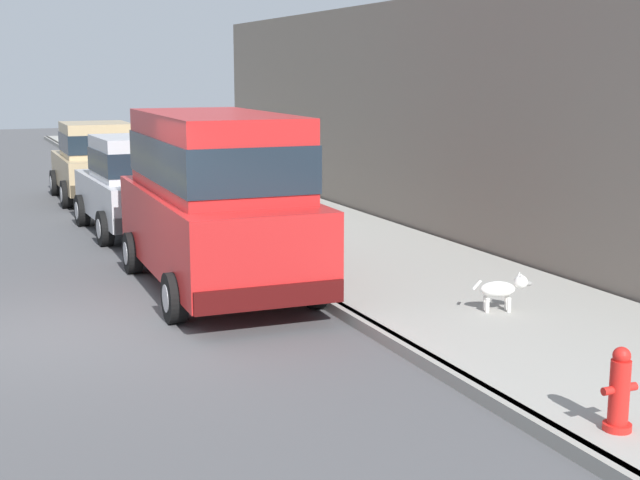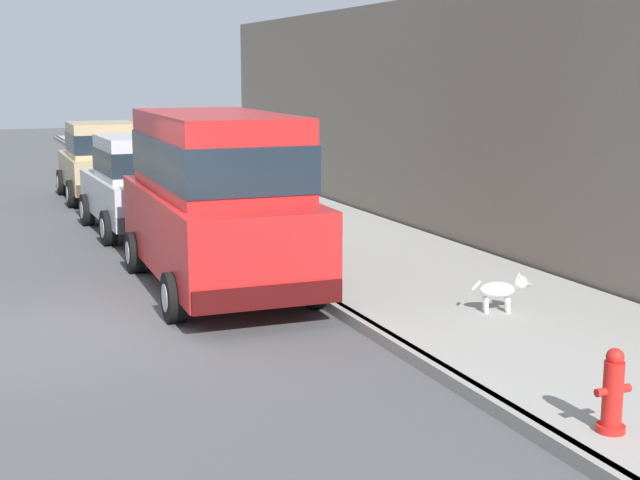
{
  "view_description": "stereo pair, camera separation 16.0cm",
  "coord_description": "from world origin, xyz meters",
  "px_view_note": "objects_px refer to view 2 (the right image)",
  "views": [
    {
      "loc": [
        -1.4,
        -10.63,
        3.1
      ],
      "look_at": [
        3.25,
        0.16,
        0.85
      ],
      "focal_mm": 49.82,
      "sensor_mm": 36.0,
      "label": 1
    },
    {
      "loc": [
        -1.25,
        -10.7,
        3.1
      ],
      "look_at": [
        3.25,
        0.16,
        0.85
      ],
      "focal_mm": 49.82,
      "sensor_mm": 36.0,
      "label": 2
    }
  ],
  "objects_px": {
    "car_silver_hatchback": "(142,183)",
    "dog_white": "(502,289)",
    "car_tan_hatchback": "(103,160)",
    "car_red_van": "(216,193)",
    "fire_hydrant": "(613,393)"
  },
  "relations": [
    {
      "from": "car_tan_hatchback",
      "to": "dog_white",
      "type": "relative_size",
      "value": 5.28
    },
    {
      "from": "car_silver_hatchback",
      "to": "dog_white",
      "type": "xyz_separation_m",
      "value": [
        2.86,
        -8.0,
        -0.55
      ]
    },
    {
      "from": "car_silver_hatchback",
      "to": "fire_hydrant",
      "type": "height_order",
      "value": "car_silver_hatchback"
    },
    {
      "from": "car_silver_hatchback",
      "to": "dog_white",
      "type": "relative_size",
      "value": 5.3
    },
    {
      "from": "car_tan_hatchback",
      "to": "fire_hydrant",
      "type": "xyz_separation_m",
      "value": [
        1.55,
        -16.35,
        -0.5
      ]
    },
    {
      "from": "dog_white",
      "to": "fire_hydrant",
      "type": "relative_size",
      "value": 1.0
    },
    {
      "from": "car_red_van",
      "to": "fire_hydrant",
      "type": "distance_m",
      "value": 6.79
    },
    {
      "from": "car_red_van",
      "to": "car_silver_hatchback",
      "type": "distance_m",
      "value": 4.97
    },
    {
      "from": "car_tan_hatchback",
      "to": "car_silver_hatchback",
      "type": "bearing_deg",
      "value": -90.21
    },
    {
      "from": "car_red_van",
      "to": "car_silver_hatchback",
      "type": "height_order",
      "value": "car_red_van"
    },
    {
      "from": "car_red_van",
      "to": "car_tan_hatchback",
      "type": "bearing_deg",
      "value": 90.39
    },
    {
      "from": "car_silver_hatchback",
      "to": "dog_white",
      "type": "height_order",
      "value": "car_silver_hatchback"
    },
    {
      "from": "car_silver_hatchback",
      "to": "car_tan_hatchback",
      "type": "relative_size",
      "value": 1.0
    },
    {
      "from": "car_tan_hatchback",
      "to": "dog_white",
      "type": "bearing_deg",
      "value": -77.5
    },
    {
      "from": "car_tan_hatchback",
      "to": "fire_hydrant",
      "type": "bearing_deg",
      "value": -84.58
    }
  ]
}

